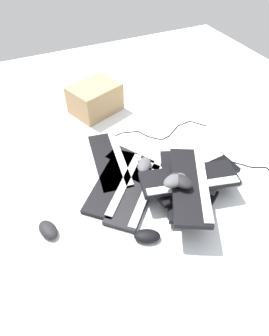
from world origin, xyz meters
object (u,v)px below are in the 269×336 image
(keyboard_5, at_px, (181,183))
(keyboard_8, at_px, (190,184))
(keyboard_7, at_px, (189,179))
(mouse_1, at_px, (188,160))
(keyboard_1, at_px, (135,191))
(cardboard_box, at_px, (95,99))
(mouse_2, at_px, (48,230))
(keyboard_6, at_px, (194,177))
(mouse_4, at_px, (147,236))
(keyboard_2, at_px, (170,184))
(mouse_3, at_px, (144,165))
(keyboard_3, at_px, (148,166))
(mouse_5, at_px, (181,181))
(mouse_0, at_px, (175,180))
(keyboard_0, at_px, (115,182))
(keyboard_4, at_px, (110,161))

(keyboard_5, xyz_separation_m, keyboard_8, (0.02, 0.09, 0.09))
(keyboard_7, xyz_separation_m, mouse_1, (-0.12, -0.18, -0.08))
(keyboard_1, relative_size, mouse_1, 3.84)
(keyboard_8, xyz_separation_m, cardboard_box, (0.12, -0.90, -0.04))
(keyboard_8, height_order, mouse_2, keyboard_8)
(keyboard_1, xyz_separation_m, mouse_1, (-0.34, -0.07, 0.01))
(keyboard_6, xyz_separation_m, mouse_4, (0.33, 0.16, -0.05))
(keyboard_2, distance_m, mouse_4, 0.32)
(mouse_3, bearing_deg, mouse_1, 119.36)
(keyboard_3, relative_size, cardboard_box, 1.59)
(mouse_2, bearing_deg, keyboard_6, 70.00)
(mouse_2, bearing_deg, mouse_5, 62.57)
(keyboard_5, xyz_separation_m, keyboard_7, (-0.01, 0.04, 0.06))
(keyboard_2, relative_size, mouse_2, 4.10)
(keyboard_8, distance_m, mouse_5, 0.06)
(keyboard_8, bearing_deg, keyboard_5, -101.78)
(keyboard_2, distance_m, mouse_0, 0.20)
(keyboard_0, xyz_separation_m, keyboard_5, (-0.27, 0.17, 0.03))
(keyboard_8, bearing_deg, keyboard_1, -40.68)
(keyboard_8, xyz_separation_m, mouse_3, (0.08, -0.27, -0.08))
(mouse_5, bearing_deg, cardboard_box, -17.04)
(keyboard_4, bearing_deg, mouse_5, 113.21)
(mouse_1, distance_m, mouse_3, 0.25)
(mouse_1, xyz_separation_m, cardboard_box, (0.27, -0.66, 0.07))
(keyboard_4, bearing_deg, mouse_3, 133.67)
(keyboard_7, relative_size, mouse_0, 4.21)
(keyboard_0, relative_size, keyboard_2, 0.94)
(keyboard_2, xyz_separation_m, keyboard_5, (-0.03, 0.04, 0.03))
(keyboard_1, xyz_separation_m, mouse_2, (0.43, 0.04, 0.01))
(keyboard_7, bearing_deg, keyboard_5, -68.80)
(keyboard_2, relative_size, mouse_3, 4.10)
(mouse_3, xyz_separation_m, cardboard_box, (0.03, -0.63, 0.04))
(keyboard_8, relative_size, mouse_1, 4.17)
(keyboard_3, relative_size, keyboard_8, 0.99)
(keyboard_7, bearing_deg, cardboard_box, -79.84)
(keyboard_0, relative_size, keyboard_7, 0.91)
(keyboard_0, bearing_deg, keyboard_8, 134.42)
(mouse_1, bearing_deg, keyboard_7, 150.25)
(mouse_0, relative_size, mouse_4, 1.00)
(keyboard_1, bearing_deg, mouse_3, -132.72)
(keyboard_2, height_order, keyboard_3, same)
(keyboard_1, height_order, keyboard_7, keyboard_7)
(mouse_5, bearing_deg, mouse_4, 93.95)
(keyboard_1, distance_m, keyboard_3, 0.19)
(keyboard_6, xyz_separation_m, mouse_0, (0.15, 0.06, 0.10))
(keyboard_2, bearing_deg, keyboard_0, -28.65)
(keyboard_5, relative_size, mouse_0, 4.21)
(keyboard_5, height_order, keyboard_6, keyboard_6)
(keyboard_0, distance_m, mouse_3, 0.17)
(keyboard_5, xyz_separation_m, mouse_4, (0.27, 0.18, -0.02))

